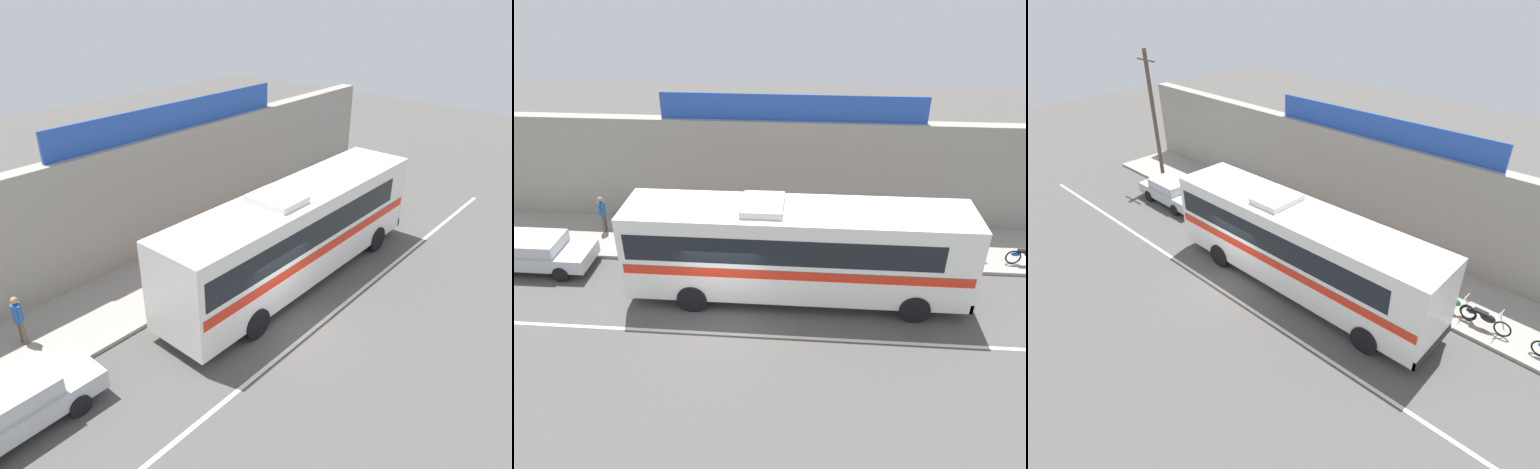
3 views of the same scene
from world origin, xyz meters
TOP-DOWN VIEW (x-y plane):
  - ground_plane at (0.00, 0.00)m, footprint 70.00×70.00m
  - sidewalk_slab at (0.00, 5.20)m, footprint 30.00×3.60m
  - storefront_facade at (0.00, 7.35)m, footprint 30.00×0.70m
  - storefront_billboard at (2.04, 7.35)m, footprint 11.25×0.12m
  - road_center_stripe at (0.00, -0.80)m, footprint 30.00×0.14m
  - intercity_bus at (2.40, 1.55)m, footprint 11.95×2.62m
  - parked_car at (-7.78, 2.58)m, footprint 4.32×1.88m
  - motorcycle_blue at (7.82, 4.23)m, footprint 1.91×0.56m
  - motorcycle_red at (9.14, 4.17)m, footprint 1.85×0.56m
  - pedestrian_far_right at (-6.15, 5.46)m, footprint 0.30×0.48m

SIDE VIEW (x-z plane):
  - ground_plane at x=0.00m, z-range 0.00..0.00m
  - road_center_stripe at x=0.00m, z-range 0.00..0.01m
  - sidewalk_slab at x=0.00m, z-range 0.00..0.14m
  - motorcycle_blue at x=7.82m, z-range 0.09..1.04m
  - motorcycle_red at x=9.14m, z-range 0.09..1.04m
  - parked_car at x=-7.78m, z-range 0.05..1.42m
  - pedestrian_far_right at x=-6.15m, z-range 0.28..1.96m
  - intercity_bus at x=2.40m, z-range 0.17..3.96m
  - storefront_facade at x=0.00m, z-range 0.00..4.80m
  - storefront_billboard at x=2.04m, z-range 4.80..5.90m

